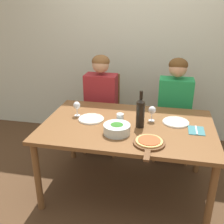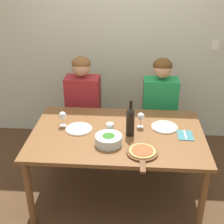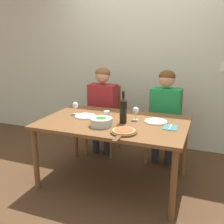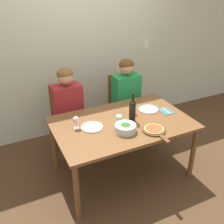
% 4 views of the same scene
% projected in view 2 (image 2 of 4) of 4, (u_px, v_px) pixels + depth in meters
% --- Properties ---
extents(ground_plane, '(40.00, 40.00, 0.00)m').
position_uv_depth(ground_plane, '(117.00, 194.00, 3.22)').
color(ground_plane, '#4C331E').
extents(back_wall, '(10.00, 0.06, 2.70)m').
position_uv_depth(back_wall, '(124.00, 35.00, 3.78)').
color(back_wall, beige).
rests_on(back_wall, ground).
extents(dining_table, '(1.60, 1.02, 0.74)m').
position_uv_depth(dining_table, '(117.00, 139.00, 2.93)').
color(dining_table, brown).
rests_on(dining_table, ground).
extents(chair_left, '(0.42, 0.42, 0.97)m').
position_uv_depth(chair_left, '(85.00, 113.00, 3.75)').
color(chair_left, brown).
rests_on(chair_left, ground).
extents(chair_right, '(0.42, 0.42, 0.97)m').
position_uv_depth(chair_right, '(158.00, 115.00, 3.69)').
color(chair_right, brown).
rests_on(chair_right, ground).
extents(person_woman, '(0.47, 0.51, 1.24)m').
position_uv_depth(person_woman, '(82.00, 99.00, 3.54)').
color(person_woman, '#28282D').
rests_on(person_woman, ground).
extents(person_man, '(0.47, 0.51, 1.24)m').
position_uv_depth(person_man, '(160.00, 101.00, 3.49)').
color(person_man, '#28282D').
rests_on(person_man, ground).
extents(wine_bottle, '(0.08, 0.08, 0.35)m').
position_uv_depth(wine_bottle, '(130.00, 121.00, 2.80)').
color(wine_bottle, black).
rests_on(wine_bottle, dining_table).
extents(broccoli_bowl, '(0.24, 0.24, 0.09)m').
position_uv_depth(broccoli_bowl, '(109.00, 140.00, 2.70)').
color(broccoli_bowl, silver).
rests_on(broccoli_bowl, dining_table).
extents(dinner_plate_left, '(0.25, 0.25, 0.02)m').
position_uv_depth(dinner_plate_left, '(79.00, 129.00, 2.94)').
color(dinner_plate_left, silver).
rests_on(dinner_plate_left, dining_table).
extents(dinner_plate_right, '(0.25, 0.25, 0.02)m').
position_uv_depth(dinner_plate_right, '(164.00, 127.00, 2.97)').
color(dinner_plate_right, silver).
rests_on(dinner_plate_right, dining_table).
extents(pizza_on_board, '(0.26, 0.40, 0.04)m').
position_uv_depth(pizza_on_board, '(142.00, 153.00, 2.57)').
color(pizza_on_board, brown).
rests_on(pizza_on_board, dining_table).
extents(wine_glass_left, '(0.07, 0.07, 0.15)m').
position_uv_depth(wine_glass_left, '(63.00, 116.00, 2.96)').
color(wine_glass_left, silver).
rests_on(wine_glass_left, dining_table).
extents(wine_glass_right, '(0.07, 0.07, 0.15)m').
position_uv_depth(wine_glass_right, '(141.00, 117.00, 2.94)').
color(wine_glass_right, silver).
rests_on(wine_glass_right, dining_table).
extents(water_tumbler, '(0.07, 0.07, 0.12)m').
position_uv_depth(water_tumbler, '(110.00, 129.00, 2.83)').
color(water_tumbler, silver).
rests_on(water_tumbler, dining_table).
extents(fork_on_napkin, '(0.14, 0.18, 0.01)m').
position_uv_depth(fork_on_napkin, '(185.00, 135.00, 2.85)').
color(fork_on_napkin, '#387075').
rests_on(fork_on_napkin, dining_table).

